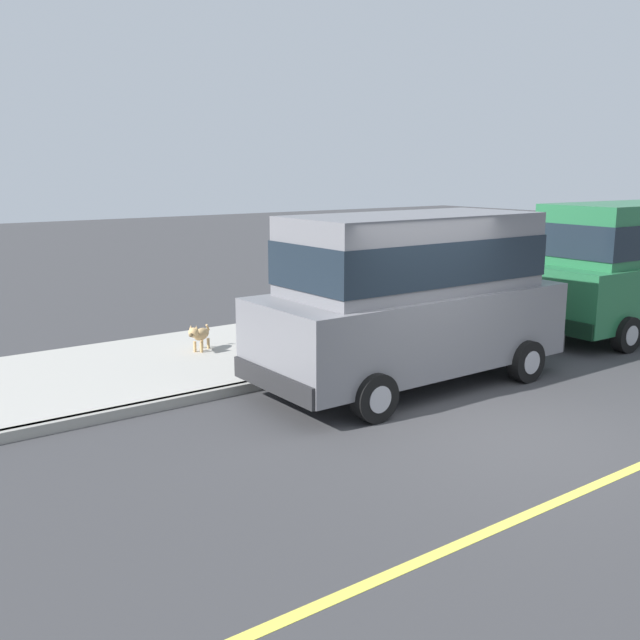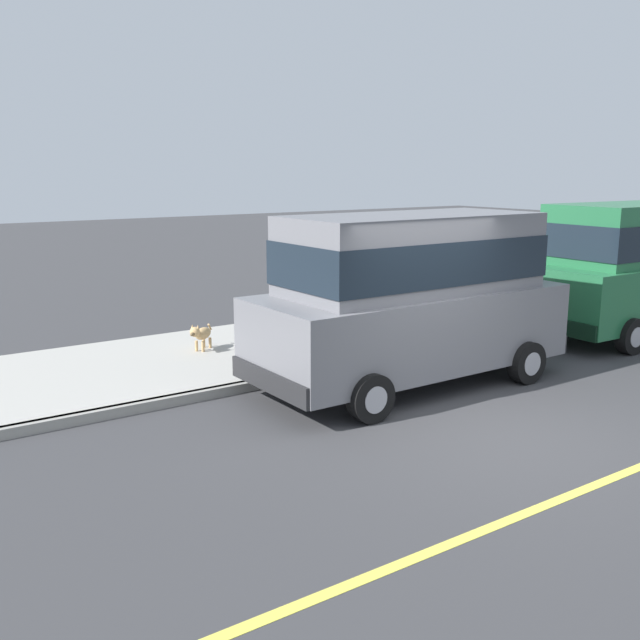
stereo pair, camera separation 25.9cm
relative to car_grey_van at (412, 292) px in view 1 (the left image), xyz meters
The scene contains 8 objects.
ground_plane 2.58m from the car_grey_van, 13.04° to the right, with size 80.00×80.00×0.00m, color #38383A.
curb 1.78m from the car_grey_van, 155.73° to the right, with size 0.16×64.00×0.14m, color gray.
sidewalk 3.21m from the car_grey_van, behind, with size 3.60×64.00×0.14m, color #A8A59E.
lane_centre_line 4.00m from the car_grey_van, ahead, with size 0.12×57.60×0.01m, color #E0D64C.
car_grey_van is the anchor object (origin of this frame).
car_green_van 5.87m from the car_grey_van, 90.56° to the left, with size 2.24×4.95×2.52m.
dog_tan 3.77m from the car_grey_van, 148.73° to the right, with size 0.51×0.63×0.49m.
fire_hydrant 2.57m from the car_grey_van, 129.70° to the left, with size 0.34×0.24×0.72m.
Camera 1 is at (5.41, -6.64, 3.15)m, focal length 40.16 mm.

